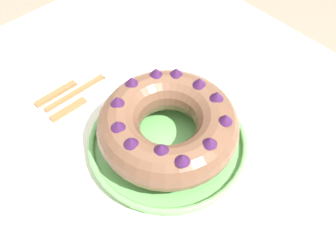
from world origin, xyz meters
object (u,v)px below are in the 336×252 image
fork (92,83)px  serving_knife (74,83)px  serving_dish (168,143)px  bundt_cake (168,126)px  cake_knife (84,100)px

fork → serving_knife: bearing=-133.8°
serving_dish → bundt_cake: 0.06m
serving_dish → serving_knife: bearing=-171.8°
fork → serving_dish: bearing=-2.9°
serving_knife → cake_knife: bearing=-18.0°
serving_dish → cake_knife: 0.23m
bundt_cake → serving_dish: bearing=-81.5°
bundt_cake → fork: bearing=-178.4°
cake_knife → serving_dish: bearing=6.9°
bundt_cake → fork: (-0.25, -0.01, -0.07)m
serving_dish → cake_knife: serving_dish is taller
serving_dish → serving_knife: 0.28m
bundt_cake → cake_knife: bundt_cake is taller
serving_knife → serving_dish: bearing=3.1°
serving_dish → bundt_cake: bearing=98.5°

